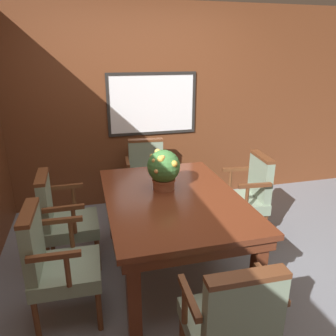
{
  "coord_description": "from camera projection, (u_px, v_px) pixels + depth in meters",
  "views": [
    {
      "loc": [
        -0.73,
        -2.2,
        1.89
      ],
      "look_at": [
        -0.05,
        0.4,
        0.93
      ],
      "focal_mm": 35.0,
      "sensor_mm": 36.0,
      "label": 1
    }
  ],
  "objects": [
    {
      "name": "ground_plane",
      "position": [
        185.0,
        285.0,
        2.81
      ],
      "size": [
        14.0,
        14.0,
        0.0
      ],
      "primitive_type": "plane",
      "color": "gray"
    },
    {
      "name": "wall_back",
      "position": [
        143.0,
        108.0,
        4.07
      ],
      "size": [
        7.2,
        0.08,
        2.45
      ],
      "color": "brown",
      "rests_on": "ground_plane"
    },
    {
      "name": "dining_table",
      "position": [
        172.0,
        206.0,
        2.81
      ],
      "size": [
        1.12,
        1.59,
        0.73
      ],
      "color": "maroon",
      "rests_on": "ground_plane"
    },
    {
      "name": "chair_right_far",
      "position": [
        247.0,
        194.0,
        3.42
      ],
      "size": [
        0.52,
        0.53,
        0.9
      ],
      "rotation": [
        0.0,
        0.0,
        -1.66
      ],
      "color": "brown",
      "rests_on": "ground_plane"
    },
    {
      "name": "chair_left_near",
      "position": [
        55.0,
        261.0,
        2.32
      ],
      "size": [
        0.5,
        0.52,
        0.9
      ],
      "rotation": [
        0.0,
        0.0,
        1.54
      ],
      "color": "brown",
      "rests_on": "ground_plane"
    },
    {
      "name": "chair_head_near",
      "position": [
        231.0,
        323.0,
        1.79
      ],
      "size": [
        0.52,
        0.49,
        0.9
      ],
      "rotation": [
        0.0,
        0.0,
        3.12
      ],
      "color": "brown",
      "rests_on": "ground_plane"
    },
    {
      "name": "chair_head_far",
      "position": [
        147.0,
        175.0,
        3.94
      ],
      "size": [
        0.53,
        0.51,
        0.9
      ],
      "rotation": [
        0.0,
        0.0,
        -0.07
      ],
      "color": "brown",
      "rests_on": "ground_plane"
    },
    {
      "name": "chair_left_far",
      "position": [
        62.0,
        217.0,
        2.94
      ],
      "size": [
        0.49,
        0.51,
        0.9
      ],
      "rotation": [
        0.0,
        0.0,
        1.58
      ],
      "color": "brown",
      "rests_on": "ground_plane"
    },
    {
      "name": "potted_plant",
      "position": [
        164.0,
        168.0,
        2.86
      ],
      "size": [
        0.29,
        0.31,
        0.36
      ],
      "color": "#9E5638",
      "rests_on": "dining_table"
    }
  ]
}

